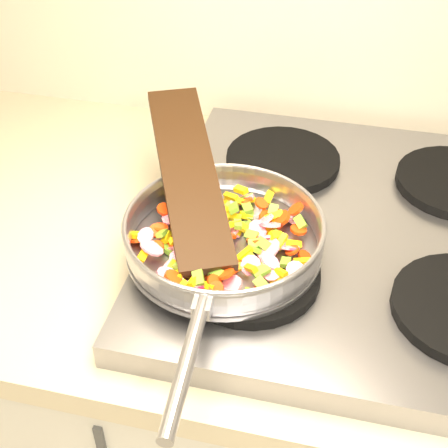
# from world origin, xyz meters

# --- Properties ---
(cooktop) EXTENTS (0.60, 0.60, 0.04)m
(cooktop) POSITION_xyz_m (-0.70, 1.67, 0.92)
(cooktop) COLOR #939399
(cooktop) RESTS_ON counter_top
(grate_fl) EXTENTS (0.19, 0.19, 0.02)m
(grate_fl) POSITION_xyz_m (-0.84, 1.52, 0.95)
(grate_fl) COLOR black
(grate_fl) RESTS_ON cooktop
(grate_bl) EXTENTS (0.19, 0.19, 0.02)m
(grate_bl) POSITION_xyz_m (-0.84, 1.81, 0.95)
(grate_bl) COLOR black
(grate_bl) RESTS_ON cooktop
(saute_pan) EXTENTS (0.30, 0.48, 0.05)m
(saute_pan) POSITION_xyz_m (-0.88, 1.55, 0.98)
(saute_pan) COLOR #9E9EA5
(saute_pan) RESTS_ON grate_fl
(vegetable_heap) EXTENTS (0.25, 0.25, 0.05)m
(vegetable_heap) POSITION_xyz_m (-0.88, 1.55, 0.97)
(vegetable_heap) COLOR #DA1550
(vegetable_heap) RESTS_ON saute_pan
(wooden_spatula) EXTENTS (0.21, 0.33, 0.10)m
(wooden_spatula) POSITION_xyz_m (-0.95, 1.63, 1.02)
(wooden_spatula) COLOR black
(wooden_spatula) RESTS_ON saute_pan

